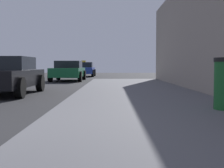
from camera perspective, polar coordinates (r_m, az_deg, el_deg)
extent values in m
cube|color=#5B5B60|center=(4.22, 12.23, -9.01)|extent=(4.00, 32.00, 0.15)
cube|color=black|center=(11.40, -18.10, 0.97)|extent=(1.75, 4.21, 0.55)
cube|color=black|center=(11.59, -17.82, 3.49)|extent=(1.54, 1.90, 0.45)
cylinder|color=black|center=(9.86, -15.72, -0.62)|extent=(0.22, 0.64, 0.64)
cylinder|color=black|center=(12.48, -12.32, 0.21)|extent=(0.22, 0.64, 0.64)
cube|color=#196638|center=(20.82, -7.49, 2.06)|extent=(1.76, 4.54, 0.55)
cube|color=black|center=(21.04, -7.42, 3.44)|extent=(1.55, 2.04, 0.45)
cylinder|color=black|center=(19.29, -5.47, 1.32)|extent=(0.22, 0.64, 0.64)
cylinder|color=black|center=(19.54, -10.62, 1.30)|extent=(0.22, 0.64, 0.64)
cylinder|color=black|center=(22.18, -4.72, 1.57)|extent=(0.22, 0.64, 0.64)
cylinder|color=black|center=(22.40, -9.22, 1.56)|extent=(0.22, 0.64, 0.64)
cube|color=#233899|center=(28.96, -4.83, 2.41)|extent=(1.80, 4.33, 0.55)
cube|color=black|center=(29.17, -4.80, 3.39)|extent=(1.59, 1.95, 0.45)
cube|color=yellow|center=(29.18, -4.80, 3.99)|extent=(0.36, 0.14, 0.16)
cylinder|color=black|center=(27.52, -3.21, 1.90)|extent=(0.22, 0.64, 0.64)
cylinder|color=black|center=(27.68, -6.94, 1.89)|extent=(0.22, 0.64, 0.64)
cylinder|color=black|center=(30.28, -2.90, 2.02)|extent=(0.22, 0.64, 0.64)
cylinder|color=black|center=(30.43, -6.29, 2.01)|extent=(0.22, 0.64, 0.64)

